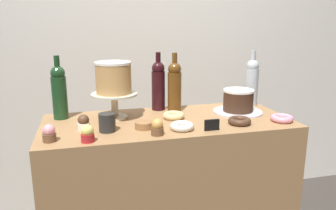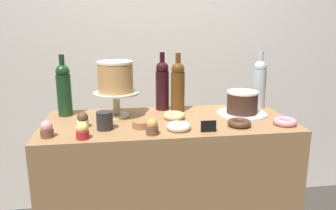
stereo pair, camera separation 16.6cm
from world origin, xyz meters
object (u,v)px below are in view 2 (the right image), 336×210
(donut_pink, at_px, (285,122))
(chocolate_round_cake, at_px, (242,102))
(cupcake_lemon, at_px, (82,131))
(wine_bottle_clear, at_px, (259,83))
(price_sign_chalkboard, at_px, (208,126))
(white_layer_cake, at_px, (115,77))
(coffee_cup_ceramic, at_px, (105,121))
(wine_bottle_dark_red, at_px, (162,85))
(cake_stand_pedestal, at_px, (116,100))
(cookie_stack, at_px, (141,124))
(wine_bottle_amber, at_px, (178,86))
(cupcake_strawberry, at_px, (47,129))
(donut_glazed, at_px, (174,116))
(donut_chocolate, at_px, (239,123))
(wine_bottle_green, at_px, (64,89))
(cupcake_caramel, at_px, (152,127))
(cupcake_chocolate, at_px, (83,120))
(donut_sugar, at_px, (179,127))

(donut_pink, bearing_deg, chocolate_round_cake, 124.42)
(cupcake_lemon, bearing_deg, chocolate_round_cake, 18.14)
(wine_bottle_clear, xyz_separation_m, price_sign_chalkboard, (-0.40, -0.39, -0.12))
(white_layer_cake, height_order, coffee_cup_ceramic, white_layer_cake)
(wine_bottle_dark_red, xyz_separation_m, price_sign_chalkboard, (0.16, -0.43, -0.12))
(cake_stand_pedestal, height_order, cookie_stack, cake_stand_pedestal)
(wine_bottle_amber, distance_m, donut_pink, 0.59)
(cupcake_strawberry, bearing_deg, donut_glazed, 18.54)
(wine_bottle_dark_red, relative_size, donut_chocolate, 2.91)
(white_layer_cake, xyz_separation_m, chocolate_round_cake, (0.67, -0.06, -0.14))
(wine_bottle_clear, bearing_deg, price_sign_chalkboard, -135.89)
(wine_bottle_green, relative_size, cupcake_caramel, 4.38)
(wine_bottle_amber, distance_m, wine_bottle_dark_red, 0.10)
(cookie_stack, bearing_deg, white_layer_cake, 118.84)
(cake_stand_pedestal, xyz_separation_m, cupcake_caramel, (0.16, -0.31, -0.06))
(cupcake_caramel, distance_m, cupcake_lemon, 0.30)
(cake_stand_pedestal, xyz_separation_m, wine_bottle_amber, (0.34, 0.06, 0.05))
(cupcake_chocolate, bearing_deg, cupcake_caramel, -25.76)
(wine_bottle_amber, height_order, donut_pink, wine_bottle_amber)
(coffee_cup_ceramic, bearing_deg, donut_pink, -3.78)
(cake_stand_pedestal, distance_m, price_sign_chalkboard, 0.52)
(donut_glazed, xyz_separation_m, cookie_stack, (-0.18, -0.13, 0.00))
(wine_bottle_dark_red, xyz_separation_m, cupcake_lemon, (-0.40, -0.44, -0.11))
(wine_bottle_clear, distance_m, wine_bottle_dark_red, 0.56)
(cupcake_strawberry, relative_size, cookie_stack, 0.88)
(cupcake_chocolate, height_order, cupcake_caramel, same)
(donut_pink, bearing_deg, cookie_stack, 175.29)
(wine_bottle_dark_red, bearing_deg, cupcake_caramel, -103.21)
(wine_bottle_dark_red, bearing_deg, wine_bottle_amber, -34.27)
(donut_glazed, xyz_separation_m, donut_pink, (0.52, -0.18, 0.00))
(wine_bottle_green, relative_size, cupcake_strawberry, 4.38)
(cake_stand_pedestal, bearing_deg, cupcake_strawberry, -136.86)
(donut_chocolate, bearing_deg, coffee_cup_ceramic, 175.82)
(cupcake_chocolate, height_order, cupcake_strawberry, same)
(cupcake_chocolate, bearing_deg, chocolate_round_cake, 7.02)
(cupcake_chocolate, xyz_separation_m, donut_pink, (0.97, -0.11, -0.02))
(cupcake_caramel, bearing_deg, donut_glazed, 59.19)
(white_layer_cake, xyz_separation_m, cupcake_lemon, (-0.14, -0.32, -0.18))
(coffee_cup_ceramic, bearing_deg, wine_bottle_dark_red, 46.10)
(donut_sugar, bearing_deg, wine_bottle_dark_red, 94.16)
(wine_bottle_amber, height_order, wine_bottle_clear, same)
(chocolate_round_cake, relative_size, wine_bottle_green, 0.51)
(chocolate_round_cake, relative_size, cupcake_chocolate, 2.23)
(cupcake_lemon, bearing_deg, cupcake_caramel, 2.29)
(wine_bottle_green, xyz_separation_m, donut_glazed, (0.56, -0.15, -0.13))
(chocolate_round_cake, height_order, donut_pink, chocolate_round_cake)
(cake_stand_pedestal, height_order, cupcake_chocolate, cake_stand_pedestal)
(chocolate_round_cake, bearing_deg, cupcake_strawberry, -167.05)
(cupcake_lemon, xyz_separation_m, coffee_cup_ceramic, (0.09, 0.12, 0.01))
(wine_bottle_amber, bearing_deg, cupcake_chocolate, -156.07)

